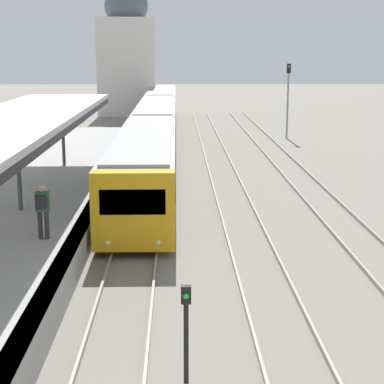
{
  "coord_description": "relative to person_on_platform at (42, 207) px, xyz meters",
  "views": [
    {
      "loc": [
        1.37,
        -7.09,
        6.49
      ],
      "look_at": [
        1.92,
        15.25,
        1.54
      ],
      "focal_mm": 60.0,
      "sensor_mm": 36.0,
      "label": 1
    }
  ],
  "objects": [
    {
      "name": "platform_canopy",
      "position": [
        -1.5,
        3.64,
        2.2
      ],
      "size": [
        4.0,
        22.65,
        3.31
      ],
      "color": "beige",
      "rests_on": "station_platform"
    },
    {
      "name": "person_on_platform",
      "position": [
        0.0,
        0.0,
        0.0
      ],
      "size": [
        0.4,
        0.4,
        1.66
      ],
      "color": "#2D2D33",
      "rests_on": "station_platform"
    },
    {
      "name": "train_near",
      "position": [
        2.62,
        25.63,
        -0.31
      ],
      "size": [
        2.66,
        49.64,
        2.92
      ],
      "color": "gold",
      "rests_on": "ground_plane"
    },
    {
      "name": "signal_post_near",
      "position": [
        4.16,
        -6.86,
        -0.69
      ],
      "size": [
        0.2,
        0.21,
        2.04
      ],
      "color": "black",
      "rests_on": "ground_plane"
    },
    {
      "name": "signal_mast_far",
      "position": [
        12.29,
        29.23,
        1.5
      ],
      "size": [
        0.28,
        0.29,
        5.53
      ],
      "color": "gray",
      "rests_on": "ground_plane"
    },
    {
      "name": "distant_domed_building",
      "position": [
        -0.96,
        48.08,
        4.15
      ],
      "size": [
        5.67,
        5.67,
        13.02
      ],
      "color": "silver",
      "rests_on": "ground_plane"
    }
  ]
}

